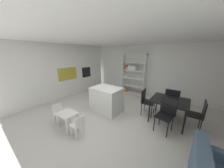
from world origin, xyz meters
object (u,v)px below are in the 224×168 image
at_px(kitchen_island, 107,99).
at_px(child_chair_right, 78,125).
at_px(dining_chair_island_side, 146,100).
at_px(dining_table, 169,102).
at_px(open_bookshelf, 133,73).
at_px(child_chair_left, 59,112).
at_px(dining_chair_far, 172,100).
at_px(built_in_oven, 86,72).
at_px(child_table, 67,116).
at_px(dining_chair_window_side, 199,113).
at_px(dining_chair_near, 166,112).

bearing_deg(kitchen_island, child_chair_right, -80.78).
bearing_deg(dining_chair_island_side, child_chair_right, 150.25).
relative_size(kitchen_island, dining_table, 1.03).
height_order(open_bookshelf, child_chair_left, open_bookshelf).
bearing_deg(dining_chair_far, built_in_oven, -2.19).
bearing_deg(built_in_oven, child_table, -49.52).
height_order(dining_table, dining_chair_window_side, dining_chair_window_side).
xyz_separation_m(child_chair_left, dining_chair_island_side, (2.02, 2.12, 0.22)).
distance_m(open_bookshelf, dining_chair_far, 2.46).
relative_size(open_bookshelf, dining_chair_island_side, 2.35).
height_order(child_table, dining_table, dining_table).
bearing_deg(dining_chair_window_side, open_bookshelf, -120.84).
relative_size(child_chair_left, dining_table, 0.57).
height_order(child_table, child_chair_left, child_chair_left).
distance_m(kitchen_island, child_table, 1.48).
xyz_separation_m(child_table, dining_chair_window_side, (3.00, 2.13, 0.15)).
xyz_separation_m(built_in_oven, child_chair_left, (1.75, -2.63, -0.77)).
distance_m(open_bookshelf, child_table, 3.86).
bearing_deg(dining_chair_window_side, dining_chair_near, -56.00).
distance_m(built_in_oven, child_chair_left, 3.25).
bearing_deg(child_table, kitchen_island, 80.00).
xyz_separation_m(kitchen_island, dining_chair_island_side, (1.27, 0.67, 0.09)).
height_order(child_table, dining_chair_window_side, dining_chair_window_side).
height_order(built_in_oven, dining_chair_far, built_in_oven).
bearing_deg(child_table, dining_table, 43.36).
xyz_separation_m(kitchen_island, dining_chair_far, (2.00, 1.17, 0.11)).
bearing_deg(dining_chair_window_side, child_table, -55.21).
xyz_separation_m(child_table, dining_chair_far, (2.26, 2.63, 0.18)).
distance_m(dining_chair_near, dining_chair_island_side, 0.90).
bearing_deg(dining_chair_far, dining_chair_window_side, 143.87).
bearing_deg(dining_chair_island_side, dining_chair_far, -59.64).
xyz_separation_m(dining_table, dining_chair_near, (0.01, -0.50, -0.12)).
distance_m(child_chair_left, dining_chair_far, 3.82).
distance_m(kitchen_island, dining_chair_island_side, 1.43).
relative_size(built_in_oven, open_bookshelf, 0.27).
bearing_deg(child_chair_left, child_chair_right, -85.05).
bearing_deg(dining_chair_far, kitchen_island, 28.23).
distance_m(child_table, child_chair_left, 0.51).
relative_size(open_bookshelf, dining_chair_far, 2.20).
distance_m(child_chair_left, dining_chair_island_side, 2.94).
distance_m(child_table, dining_table, 3.12).
height_order(built_in_oven, kitchen_island, built_in_oven).
height_order(built_in_oven, dining_chair_near, built_in_oven).
distance_m(dining_table, dining_chair_island_side, 0.74).
distance_m(child_table, dining_chair_island_side, 2.62).
xyz_separation_m(open_bookshelf, dining_chair_window_side, (2.84, -1.65, -0.58)).
xyz_separation_m(kitchen_island, child_chair_left, (-0.76, -1.45, -0.14)).
distance_m(child_table, dining_chair_far, 3.47).
height_order(child_chair_left, dining_chair_window_side, dining_chair_window_side).
xyz_separation_m(built_in_oven, child_chair_right, (2.74, -2.64, -0.78)).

